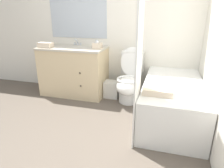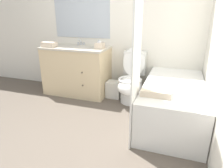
{
  "view_description": "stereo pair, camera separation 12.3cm",
  "coord_description": "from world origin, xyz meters",
  "px_view_note": "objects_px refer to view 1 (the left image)",
  "views": [
    {
      "loc": [
        0.79,
        -1.55,
        1.38
      ],
      "look_at": [
        0.14,
        0.79,
        0.49
      ],
      "focal_mm": 32.0,
      "sensor_mm": 36.0,
      "label": 1
    },
    {
      "loc": [
        0.91,
        -1.52,
        1.38
      ],
      "look_at": [
        0.14,
        0.79,
        0.49
      ],
      "focal_mm": 32.0,
      "sensor_mm": 36.0,
      "label": 2
    }
  ],
  "objects_px": {
    "wastebasket": "(112,89)",
    "sink_faucet": "(77,43)",
    "bathtub": "(172,101)",
    "hand_towel_folded": "(46,45)",
    "soap_dispenser": "(97,45)",
    "vanity_cabinet": "(74,70)",
    "tissue_box": "(97,45)",
    "toilet": "(130,81)",
    "bath_towel_folded": "(158,91)"
  },
  "relations": [
    {
      "from": "vanity_cabinet",
      "to": "soap_dispenser",
      "type": "height_order",
      "value": "soap_dispenser"
    },
    {
      "from": "sink_faucet",
      "to": "bathtub",
      "type": "distance_m",
      "value": 1.87
    },
    {
      "from": "bathtub",
      "to": "hand_towel_folded",
      "type": "height_order",
      "value": "hand_towel_folded"
    },
    {
      "from": "sink_faucet",
      "to": "toilet",
      "type": "height_order",
      "value": "sink_faucet"
    },
    {
      "from": "hand_towel_folded",
      "to": "bath_towel_folded",
      "type": "relative_size",
      "value": 0.69
    },
    {
      "from": "toilet",
      "to": "soap_dispenser",
      "type": "height_order",
      "value": "soap_dispenser"
    },
    {
      "from": "bathtub",
      "to": "vanity_cabinet",
      "type": "bearing_deg",
      "value": 163.96
    },
    {
      "from": "wastebasket",
      "to": "sink_faucet",
      "type": "bearing_deg",
      "value": 164.32
    },
    {
      "from": "sink_faucet",
      "to": "hand_towel_folded",
      "type": "xyz_separation_m",
      "value": [
        -0.4,
        -0.36,
        0.01
      ]
    },
    {
      "from": "tissue_box",
      "to": "bath_towel_folded",
      "type": "bearing_deg",
      "value": -41.28
    },
    {
      "from": "vanity_cabinet",
      "to": "wastebasket",
      "type": "distance_m",
      "value": 0.73
    },
    {
      "from": "toilet",
      "to": "wastebasket",
      "type": "height_order",
      "value": "toilet"
    },
    {
      "from": "tissue_box",
      "to": "soap_dispenser",
      "type": "relative_size",
      "value": 1.13
    },
    {
      "from": "tissue_box",
      "to": "soap_dispenser",
      "type": "height_order",
      "value": "soap_dispenser"
    },
    {
      "from": "vanity_cabinet",
      "to": "wastebasket",
      "type": "height_order",
      "value": "vanity_cabinet"
    },
    {
      "from": "vanity_cabinet",
      "to": "wastebasket",
      "type": "relative_size",
      "value": 4.0
    },
    {
      "from": "bathtub",
      "to": "soap_dispenser",
      "type": "height_order",
      "value": "soap_dispenser"
    },
    {
      "from": "wastebasket",
      "to": "hand_towel_folded",
      "type": "height_order",
      "value": "hand_towel_folded"
    },
    {
      "from": "wastebasket",
      "to": "soap_dispenser",
      "type": "bearing_deg",
      "value": -176.88
    },
    {
      "from": "vanity_cabinet",
      "to": "toilet",
      "type": "height_order",
      "value": "toilet"
    },
    {
      "from": "soap_dispenser",
      "to": "sink_faucet",
      "type": "bearing_deg",
      "value": 154.86
    },
    {
      "from": "bath_towel_folded",
      "to": "vanity_cabinet",
      "type": "bearing_deg",
      "value": 148.22
    },
    {
      "from": "vanity_cabinet",
      "to": "bath_towel_folded",
      "type": "bearing_deg",
      "value": -31.78
    },
    {
      "from": "tissue_box",
      "to": "hand_towel_folded",
      "type": "distance_m",
      "value": 0.85
    },
    {
      "from": "vanity_cabinet",
      "to": "wastebasket",
      "type": "xyz_separation_m",
      "value": [
        0.67,
        0.01,
        -0.28
      ]
    },
    {
      "from": "soap_dispenser",
      "to": "bath_towel_folded",
      "type": "bearing_deg",
      "value": -41.15
    },
    {
      "from": "sink_faucet",
      "to": "wastebasket",
      "type": "xyz_separation_m",
      "value": [
        0.67,
        -0.19,
        -0.72
      ]
    },
    {
      "from": "soap_dispenser",
      "to": "tissue_box",
      "type": "bearing_deg",
      "value": -26.29
    },
    {
      "from": "sink_faucet",
      "to": "bath_towel_folded",
      "type": "bearing_deg",
      "value": -37.04
    },
    {
      "from": "toilet",
      "to": "wastebasket",
      "type": "xyz_separation_m",
      "value": [
        -0.32,
        0.08,
        -0.2
      ]
    },
    {
      "from": "bathtub",
      "to": "toilet",
      "type": "bearing_deg",
      "value": 148.19
    },
    {
      "from": "wastebasket",
      "to": "toilet",
      "type": "bearing_deg",
      "value": -13.38
    },
    {
      "from": "bathtub",
      "to": "bath_towel_folded",
      "type": "height_order",
      "value": "bath_towel_folded"
    },
    {
      "from": "wastebasket",
      "to": "soap_dispenser",
      "type": "distance_m",
      "value": 0.78
    },
    {
      "from": "wastebasket",
      "to": "vanity_cabinet",
      "type": "bearing_deg",
      "value": -179.25
    },
    {
      "from": "wastebasket",
      "to": "soap_dispenser",
      "type": "height_order",
      "value": "soap_dispenser"
    },
    {
      "from": "sink_faucet",
      "to": "wastebasket",
      "type": "bearing_deg",
      "value": -15.68
    },
    {
      "from": "bath_towel_folded",
      "to": "bathtub",
      "type": "bearing_deg",
      "value": 67.45
    },
    {
      "from": "toilet",
      "to": "soap_dispenser",
      "type": "bearing_deg",
      "value": 173.66
    },
    {
      "from": "bathtub",
      "to": "hand_towel_folded",
      "type": "relative_size",
      "value": 6.75
    },
    {
      "from": "sink_faucet",
      "to": "toilet",
      "type": "distance_m",
      "value": 1.15
    },
    {
      "from": "vanity_cabinet",
      "to": "hand_towel_folded",
      "type": "relative_size",
      "value": 4.94
    },
    {
      "from": "toilet",
      "to": "hand_towel_folded",
      "type": "relative_size",
      "value": 3.82
    },
    {
      "from": "vanity_cabinet",
      "to": "wastebasket",
      "type": "bearing_deg",
      "value": 0.75
    },
    {
      "from": "sink_faucet",
      "to": "bathtub",
      "type": "relative_size",
      "value": 0.09
    },
    {
      "from": "toilet",
      "to": "hand_towel_folded",
      "type": "bearing_deg",
      "value": -176.21
    },
    {
      "from": "bathtub",
      "to": "sink_faucet",
      "type": "bearing_deg",
      "value": 157.82
    },
    {
      "from": "vanity_cabinet",
      "to": "soap_dispenser",
      "type": "bearing_deg",
      "value": -0.59
    },
    {
      "from": "soap_dispenser",
      "to": "vanity_cabinet",
      "type": "bearing_deg",
      "value": 179.41
    },
    {
      "from": "bath_towel_folded",
      "to": "wastebasket",
      "type": "bearing_deg",
      "value": 130.8
    }
  ]
}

